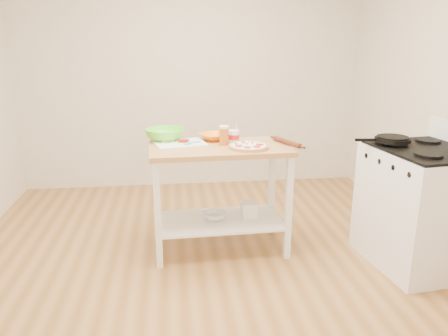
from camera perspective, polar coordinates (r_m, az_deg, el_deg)
room_shell at (r=2.98m, az=-2.01°, el=9.26°), size 4.04×4.54×2.74m
prep_island at (r=3.58m, az=-0.57°, el=-1.06°), size 1.14×0.65×0.90m
gas_stove at (r=3.73m, az=24.30°, el=-4.65°), size 0.79×0.89×1.11m
skillet at (r=3.64m, az=21.04°, el=3.47°), size 0.43×0.27×0.03m
pizza at (r=3.44m, az=3.23°, el=2.86°), size 0.31×0.31×0.05m
cutting_board at (r=3.60m, az=-5.82°, el=3.26°), size 0.46×0.38×0.04m
spatula at (r=3.56m, az=-4.29°, el=3.27°), size 0.14×0.09×0.01m
knife at (r=3.71m, az=-7.16°, el=3.76°), size 0.24×0.16×0.01m
orange_bowl at (r=3.72m, az=-1.30°, el=4.11°), size 0.31×0.31×0.06m
green_bowl at (r=3.73m, az=-7.74°, el=4.34°), size 0.37×0.37×0.10m
beer_pint at (r=3.53m, az=-0.00°, el=4.28°), size 0.08×0.08×0.16m
yogurt_tub at (r=3.61m, az=1.30°, el=4.13°), size 0.09×0.09×0.19m
rolling_pin at (r=3.59m, az=8.22°, el=3.34°), size 0.16×0.34×0.04m
shelf_glass_bowl at (r=3.71m, az=-1.25°, el=-6.25°), size 0.20×0.20×0.06m
shelf_bin at (r=3.76m, az=3.28°, el=-5.42°), size 0.13×0.13×0.13m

